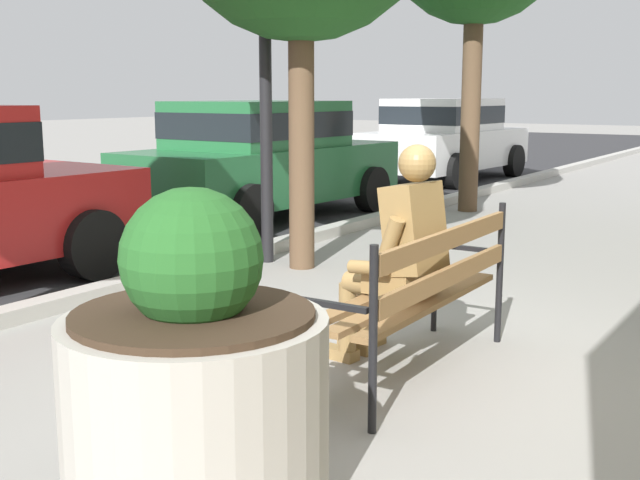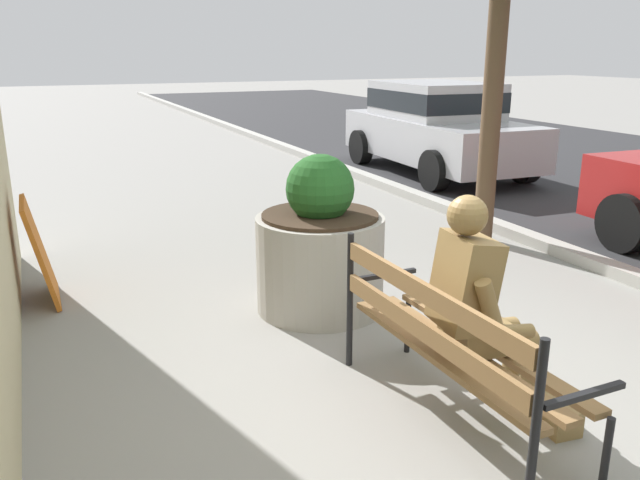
% 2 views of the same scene
% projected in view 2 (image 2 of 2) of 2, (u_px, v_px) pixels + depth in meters
% --- Properties ---
extents(ground_plane, '(80.00, 80.00, 0.00)m').
position_uv_depth(ground_plane, '(462.00, 425.00, 3.76)').
color(ground_plane, gray).
extents(park_bench, '(1.81, 0.55, 0.95)m').
position_uv_depth(park_bench, '(447.00, 338.00, 3.63)').
color(park_bench, olive).
rests_on(park_bench, ground).
extents(bronze_statue_seated, '(0.69, 0.78, 1.37)m').
position_uv_depth(bronze_statue_seated, '(486.00, 316.00, 3.62)').
color(bronze_statue_seated, olive).
rests_on(bronze_statue_seated, ground).
extents(concrete_planter, '(1.06, 1.06, 1.31)m').
position_uv_depth(concrete_planter, '(320.00, 251.00, 5.32)').
color(concrete_planter, '#A8A399').
rests_on(concrete_planter, ground).
extents(parked_car_silver, '(4.17, 2.06, 1.56)m').
position_uv_depth(parked_car_silver, '(436.00, 125.00, 11.25)').
color(parked_car_silver, '#B7B7BC').
rests_on(parked_car_silver, ground).
extents(leaning_signboard, '(0.70, 0.23, 0.89)m').
position_uv_depth(leaning_signboard, '(40.00, 251.00, 5.50)').
color(leaning_signboard, '#C6661E').
rests_on(leaning_signboard, ground).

